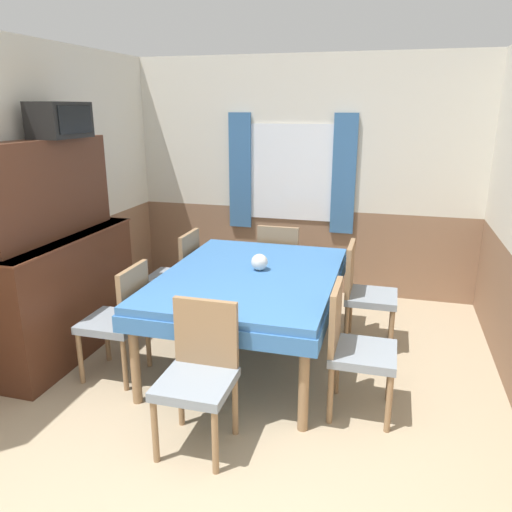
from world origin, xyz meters
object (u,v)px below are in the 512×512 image
Objects in this scene: sideboard at (60,267)px; tv at (60,120)px; dining_table at (250,285)px; chair_head_near at (199,370)px; chair_left_far at (178,273)px; chair_right_far at (364,290)px; vase at (259,262)px; chair_right_near at (354,345)px; chair_head_window at (280,263)px; chair_left_near at (120,317)px.

sideboard is 3.53× the size of tv.
chair_head_near is at bearing -90.00° from dining_table.
chair_left_far is 0.51× the size of sideboard.
tv is (-2.43, -0.67, 1.45)m from chair_right_far.
tv is at bearing -33.40° from chair_head_near.
dining_table is at bearing -117.63° from vase.
chair_left_far is at bearing -121.47° from chair_right_near.
chair_right_far is at bearing -90.00° from chair_left_far.
dining_table is 1.05× the size of sideboard.
chair_head_near is (0.89, -1.69, 0.00)m from chair_left_far.
sideboard is at bearing -137.83° from chair_head_window.
chair_head_near is 1.82m from sideboard.
chair_right_far is (0.89, 1.69, 0.00)m from chair_head_near.
chair_left_far is at bearing -90.00° from chair_right_far.
chair_head_window is 1.00× the size of chair_head_near.
dining_table is 2.07× the size of chair_left_far.
chair_right_far is (1.78, 0.00, 0.00)m from chair_left_far.
chair_left_far is at bearing -62.19° from chair_head_near.
chair_head_window is at bearing 39.42° from tv.
chair_right_near is at bearing -121.47° from chair_left_far.
chair_right_far is at bearing 28.02° from vase.
chair_right_near is 1.00× the size of chair_left_far.
chair_head_window is 1.91m from chair_left_near.
chair_left_near is 1.79× the size of tv.
chair_right_near and chair_left_far have the same top height.
chair_left_near is 1.19m from vase.
dining_table is 3.71× the size of tv.
chair_right_near is 2.87m from tv.
chair_right_near is 2.50m from sideboard.
chair_right_near is at bearing -37.50° from vase.
chair_right_near is at bearing -9.78° from tv.
dining_table is 1.15m from chair_head_window.
chair_right_near is 1.11m from vase.
chair_head_near is at bearing -152.19° from chair_left_far.
tv reaches higher than chair_right_far.
tv is at bearing 57.27° from chair_left_near.
chair_head_near is 1.07m from chair_left_near.
dining_table is 2.02m from tv.
dining_table is 1.06m from chair_right_far.
vase is at bearing -92.38° from chair_head_near.
vase is (0.94, -0.45, 0.33)m from chair_left_far.
sideboard reaches higher than chair_head_near.
tv is at bearing -172.00° from vase.
sideboard is (-1.58, 0.85, 0.26)m from chair_head_near.
chair_left_near reaches higher than vase.
dining_table is 2.07× the size of chair_left_near.
chair_left_near reaches higher than dining_table.
chair_right_near and chair_head_near have the same top height.
chair_right_near and chair_left_near have the same top height.
chair_head_window and chair_right_far have the same top height.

